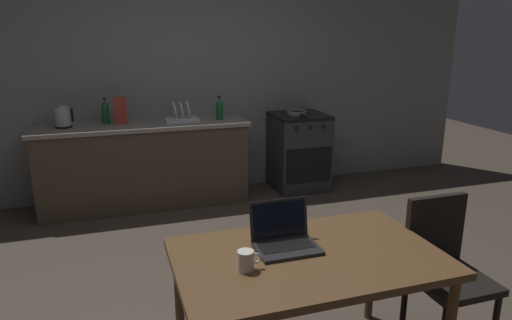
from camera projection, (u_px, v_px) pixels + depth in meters
name	position (u px, v px, depth m)	size (l,w,h in m)	color
ground_plane	(253.00, 289.00, 3.34)	(12.00, 12.00, 0.00)	#473D33
back_wall	(215.00, 76.00, 5.23)	(6.40, 0.10, 2.61)	gray
kitchen_counter	(145.00, 164.00, 4.88)	(2.16, 0.64, 0.88)	#4C3D2D
stove_oven	(299.00, 151.00, 5.40)	(0.60, 0.62, 0.88)	#2D2D30
dining_table	(308.00, 266.00, 2.34)	(1.33, 0.83, 0.72)	brown
chair	(444.00, 264.00, 2.63)	(0.40, 0.40, 0.89)	black
laptop	(285.00, 239.00, 2.39)	(0.32, 0.26, 0.23)	#232326
electric_kettle	(63.00, 117.00, 4.51)	(0.18, 0.16, 0.22)	black
bottle	(219.00, 109.00, 4.92)	(0.08, 0.08, 0.25)	#19592D
frying_pan	(297.00, 112.00, 5.24)	(0.23, 0.40, 0.05)	gray
coffee_mug	(246.00, 261.00, 2.15)	(0.12, 0.08, 0.10)	silver
cereal_box	(120.00, 111.00, 4.68)	(0.13, 0.05, 0.27)	#B2382D
dish_rack	(181.00, 116.00, 4.87)	(0.34, 0.26, 0.21)	silver
bottle_b	(105.00, 111.00, 4.70)	(0.07, 0.07, 0.27)	#19592D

